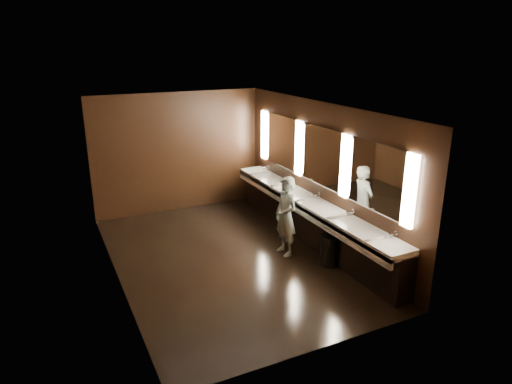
{
  "coord_description": "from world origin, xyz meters",
  "views": [
    {
      "loc": [
        -2.92,
        -7.21,
        3.87
      ],
      "look_at": [
        0.58,
        0.0,
        1.23
      ],
      "focal_mm": 32.0,
      "sensor_mm": 36.0,
      "label": 1
    }
  ],
  "objects": [
    {
      "name": "floor",
      "position": [
        0.0,
        0.0,
        0.0
      ],
      "size": [
        6.0,
        6.0,
        0.0
      ],
      "primitive_type": "plane",
      "color": "black",
      "rests_on": "ground"
    },
    {
      "name": "wall_back",
      "position": [
        0.0,
        3.0,
        1.4
      ],
      "size": [
        4.0,
        0.02,
        2.8
      ],
      "primitive_type": "cube",
      "color": "black",
      "rests_on": "floor"
    },
    {
      "name": "mirror_band",
      "position": [
        1.98,
        -0.0,
        1.75
      ],
      "size": [
        0.06,
        5.03,
        1.15
      ],
      "color": "#FFEDCE",
      "rests_on": "wall_right"
    },
    {
      "name": "ceiling",
      "position": [
        0.0,
        0.0,
        2.8
      ],
      "size": [
        4.0,
        6.0,
        0.02
      ],
      "primitive_type": "cube",
      "color": "#2D2D2B",
      "rests_on": "wall_back"
    },
    {
      "name": "person",
      "position": [
        1.06,
        -0.28,
        0.76
      ],
      "size": [
        0.4,
        0.58,
        1.53
      ],
      "primitive_type": "imported",
      "rotation": [
        0.0,
        0.0,
        -1.5
      ],
      "color": "#88C3CC",
      "rests_on": "floor"
    },
    {
      "name": "wall_right",
      "position": [
        2.0,
        0.0,
        1.4
      ],
      "size": [
        0.02,
        6.0,
        2.8
      ],
      "primitive_type": "cube",
      "color": "black",
      "rests_on": "floor"
    },
    {
      "name": "wall_front",
      "position": [
        0.0,
        -3.0,
        1.4
      ],
      "size": [
        4.0,
        0.02,
        2.8
      ],
      "primitive_type": "cube",
      "color": "black",
      "rests_on": "floor"
    },
    {
      "name": "wall_left",
      "position": [
        -2.0,
        0.0,
        1.4
      ],
      "size": [
        0.02,
        6.0,
        2.8
      ],
      "primitive_type": "cube",
      "color": "black",
      "rests_on": "floor"
    },
    {
      "name": "trash_bin",
      "position": [
        1.58,
        -1.04,
        0.28
      ],
      "size": [
        0.45,
        0.45,
        0.56
      ],
      "primitive_type": "cylinder",
      "rotation": [
        0.0,
        0.0,
        -0.29
      ],
      "color": "black",
      "rests_on": "floor"
    },
    {
      "name": "sink_counter",
      "position": [
        1.79,
        0.0,
        0.5
      ],
      "size": [
        0.55,
        5.4,
        1.01
      ],
      "color": "black",
      "rests_on": "floor"
    }
  ]
}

